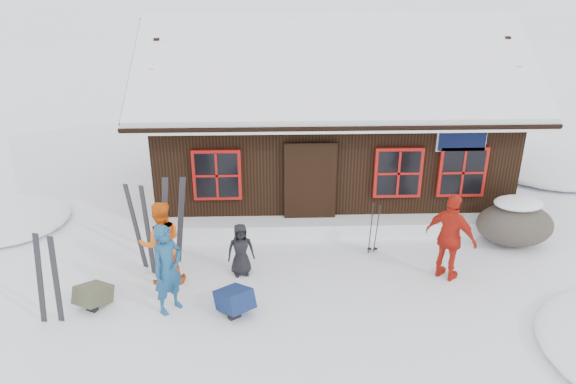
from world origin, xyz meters
name	(u,v)px	position (x,y,z in m)	size (l,w,h in m)	color
ground	(269,292)	(0.00, 0.00, 0.00)	(120.00, 120.00, 0.00)	white
mountain_hut	(327,128)	(1.50, 4.98, 1.58)	(8.90, 6.09, 4.42)	black
snow_drift	(337,226)	(1.50, 2.25, 0.17)	(7.60, 0.60, 0.35)	white
snow_mounds	(346,241)	(1.65, 1.86, 0.00)	(20.60, 13.20, 0.48)	white
skier_teal	(168,269)	(-1.72, -0.48, 0.82)	(0.60, 0.39, 1.64)	navy
skier_orange_left	(161,243)	(-1.98, 0.41, 0.83)	(0.80, 0.63, 1.65)	#E65D10
skier_orange_right	(451,238)	(3.39, 0.38, 0.86)	(1.01, 0.42, 1.73)	#B31E12
skier_crouched	(241,250)	(-0.54, 0.64, 0.53)	(0.52, 0.34, 1.06)	black
boulder	(515,223)	(5.19, 1.68, 0.48)	(1.61, 1.21, 0.94)	#49423A
ski_pair_left	(48,281)	(-3.62, -0.77, 0.81)	(0.50, 0.15, 1.72)	black
ski_pair_mid	(142,230)	(-2.43, 0.89, 0.87)	(0.53, 0.34, 1.84)	black
ski_pair_right	(172,223)	(-1.87, 1.08, 0.90)	(0.61, 0.26, 1.90)	black
ski_poles	(374,229)	(2.14, 1.38, 0.54)	(0.21, 0.10, 1.15)	black
backpack_blue	(235,303)	(-0.60, -0.59, 0.17)	(0.48, 0.63, 0.34)	#12224E
backpack_olive	(94,298)	(-3.10, -0.33, 0.16)	(0.43, 0.58, 0.31)	#464833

